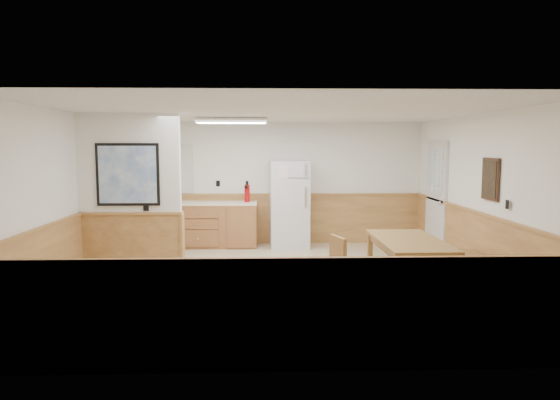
{
  "coord_description": "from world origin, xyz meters",
  "views": [
    {
      "loc": [
        -0.24,
        -7.28,
        2.02
      ],
      "look_at": [
        -0.0,
        0.4,
        1.18
      ],
      "focal_mm": 32.0,
      "sensor_mm": 36.0,
      "label": 1
    }
  ],
  "objects_px": {
    "refrigerator": "(289,204)",
    "soap_bottle": "(164,197)",
    "dining_table": "(409,246)",
    "dining_bench": "(480,268)",
    "fire_extinguisher": "(247,193)",
    "dining_chair": "(344,263)"
  },
  "relations": [
    {
      "from": "refrigerator",
      "to": "soap_bottle",
      "type": "distance_m",
      "value": 2.51
    },
    {
      "from": "dining_table",
      "to": "dining_bench",
      "type": "distance_m",
      "value": 1.05
    },
    {
      "from": "dining_bench",
      "to": "soap_bottle",
      "type": "relative_size",
      "value": 7.67
    },
    {
      "from": "dining_bench",
      "to": "soap_bottle",
      "type": "height_order",
      "value": "soap_bottle"
    },
    {
      "from": "refrigerator",
      "to": "fire_extinguisher",
      "type": "distance_m",
      "value": 0.87
    },
    {
      "from": "dining_table",
      "to": "soap_bottle",
      "type": "distance_m",
      "value": 5.23
    },
    {
      "from": "refrigerator",
      "to": "dining_bench",
      "type": "xyz_separation_m",
      "value": [
        2.49,
        -3.23,
        -0.52
      ]
    },
    {
      "from": "dining_chair",
      "to": "fire_extinguisher",
      "type": "relative_size",
      "value": 2.01
    },
    {
      "from": "refrigerator",
      "to": "soap_bottle",
      "type": "relative_size",
      "value": 8.85
    },
    {
      "from": "dining_table",
      "to": "fire_extinguisher",
      "type": "relative_size",
      "value": 4.01
    },
    {
      "from": "dining_bench",
      "to": "dining_chair",
      "type": "height_order",
      "value": "dining_chair"
    },
    {
      "from": "dining_table",
      "to": "dining_chair",
      "type": "relative_size",
      "value": 1.99
    },
    {
      "from": "dining_table",
      "to": "dining_chair",
      "type": "xyz_separation_m",
      "value": [
        -0.93,
        -0.26,
        -0.16
      ]
    },
    {
      "from": "fire_extinguisher",
      "to": "soap_bottle",
      "type": "distance_m",
      "value": 1.67
    },
    {
      "from": "soap_bottle",
      "to": "dining_table",
      "type": "bearing_deg",
      "value": -40.12
    },
    {
      "from": "dining_chair",
      "to": "dining_table",
      "type": "bearing_deg",
      "value": -2.33
    },
    {
      "from": "fire_extinguisher",
      "to": "dining_bench",
      "type": "bearing_deg",
      "value": -67.42
    },
    {
      "from": "dining_bench",
      "to": "dining_chair",
      "type": "bearing_deg",
      "value": -166.71
    },
    {
      "from": "refrigerator",
      "to": "dining_bench",
      "type": "bearing_deg",
      "value": -55.82
    },
    {
      "from": "dining_table",
      "to": "refrigerator",
      "type": "bearing_deg",
      "value": 114.0
    },
    {
      "from": "fire_extinguisher",
      "to": "soap_bottle",
      "type": "bearing_deg",
      "value": 155.19
    },
    {
      "from": "refrigerator",
      "to": "dining_bench",
      "type": "relative_size",
      "value": 1.15
    }
  ]
}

